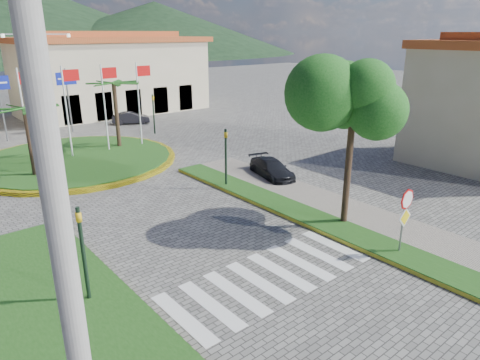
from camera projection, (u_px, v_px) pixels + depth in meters
ground at (368, 338)px, 11.69m from camera, size 160.00×160.00×0.00m
sidewalk_right at (414, 244)px, 16.76m from camera, size 4.00×28.00×0.15m
verge_right at (397, 253)px, 16.02m from camera, size 1.60×28.00×0.18m
median_left at (52, 326)px, 12.06m from camera, size 5.00×14.00×0.18m
crosswalk at (267, 277)px, 14.59m from camera, size 8.00×3.00×0.01m
roundabout_island at (76, 159)px, 27.58m from camera, size 12.70×12.70×6.00m
stop_sign at (405, 211)px, 15.50m from camera, size 0.80×0.11×2.65m
deciduous_tree at (354, 106)px, 16.96m from camera, size 3.60×3.60×6.80m
utility_pole at (71, 305)px, 5.67m from camera, size 0.32×0.32×9.00m
traffic_light_left at (83, 247)px, 12.61m from camera, size 0.15×0.18×3.20m
traffic_light_right at (226, 153)px, 22.48m from camera, size 0.15×0.18×3.20m
traffic_light_far at (153, 110)px, 34.75m from camera, size 0.18×0.15×3.20m
direction_sign_east at (67, 89)px, 34.80m from camera, size 1.60×0.14×5.20m
street_lamp_centre at (44, 80)px, 32.56m from camera, size 4.80×0.16×8.00m
building_right at (112, 74)px, 44.01m from camera, size 19.08×9.54×8.05m
hill_far_east at (156, 29)px, 149.03m from camera, size 120.00×120.00×18.00m
car_dark_b at (131, 118)px, 38.92m from camera, size 3.49×2.41×1.09m
car_side_right at (272, 169)px, 24.46m from camera, size 2.39×3.91×1.06m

